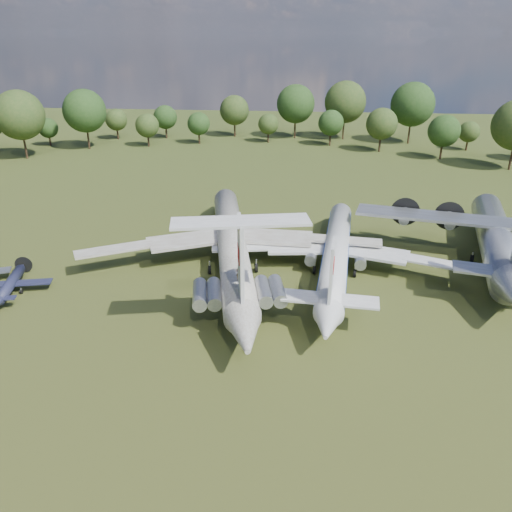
# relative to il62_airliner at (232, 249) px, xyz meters

# --- Properties ---
(ground) EXTENTS (300.00, 300.00, 0.00)m
(ground) POSITION_rel_il62_airliner_xyz_m (-2.37, -2.45, -2.60)
(ground) COLOR #244316
(ground) RESTS_ON ground
(il62_airliner) EXTENTS (50.36, 59.92, 5.19)m
(il62_airliner) POSITION_rel_il62_airliner_xyz_m (0.00, 0.00, 0.00)
(il62_airliner) COLOR beige
(il62_airliner) RESTS_ON ground
(tu104_jet) EXTENTS (36.92, 46.84, 4.40)m
(tu104_jet) POSITION_rel_il62_airliner_xyz_m (13.73, -0.33, -0.40)
(tu104_jet) COLOR silver
(tu104_jet) RESTS_ON ground
(an12_transport) EXTENTS (45.82, 49.22, 5.55)m
(an12_transport) POSITION_rel_il62_airliner_xyz_m (35.36, 4.91, 0.18)
(an12_transport) COLOR #9C9DA3
(an12_transport) RESTS_ON ground
(small_prop_west) EXTENTS (12.08, 14.59, 1.87)m
(small_prop_west) POSITION_rel_il62_airliner_xyz_m (-25.52, -10.25, -1.66)
(small_prop_west) COLOR black
(small_prop_west) RESTS_ON ground
(person_on_il62) EXTENTS (0.69, 0.50, 1.74)m
(person_on_il62) POSITION_rel_il62_airliner_xyz_m (2.87, -14.25, 3.47)
(person_on_il62) COLOR #856143
(person_on_il62) RESTS_ON il62_airliner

